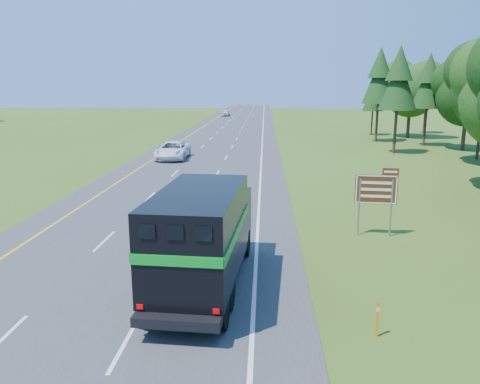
{
  "coord_description": "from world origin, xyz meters",
  "views": [
    {
      "loc": [
        5.81,
        -9.98,
        7.31
      ],
      "look_at": [
        4.44,
        15.97,
        1.41
      ],
      "focal_mm": 35.0,
      "sensor_mm": 36.0,
      "label": 1
    }
  ],
  "objects": [
    {
      "name": "horse_truck",
      "position": [
        3.63,
        6.03,
        2.07
      ],
      "size": [
        3.24,
        8.75,
        3.8
      ],
      "rotation": [
        0.0,
        0.0,
        -0.07
      ],
      "color": "black",
      "rests_on": "road"
    },
    {
      "name": "lane_markings",
      "position": [
        0.0,
        50.0,
        0.04
      ],
      "size": [
        11.15,
        260.0,
        0.01
      ],
      "color": "yellow",
      "rests_on": "road"
    },
    {
      "name": "exit_sign",
      "position": [
        11.33,
        12.67,
        2.23
      ],
      "size": [
        2.02,
        0.27,
        3.44
      ],
      "rotation": [
        0.0,
        0.0,
        -0.1
      ],
      "color": "gray",
      "rests_on": "ground"
    },
    {
      "name": "road",
      "position": [
        0.0,
        50.0,
        0.02
      ],
      "size": [
        15.0,
        260.0,
        0.04
      ],
      "primitive_type": "cube",
      "color": "#38383A",
      "rests_on": "ground"
    },
    {
      "name": "far_car",
      "position": [
        -3.91,
        107.03,
        0.82
      ],
      "size": [
        1.96,
        4.63,
        1.56
      ],
      "primitive_type": "imported",
      "rotation": [
        0.0,
        0.0,
        -0.03
      ],
      "color": "silver",
      "rests_on": "road"
    },
    {
      "name": "white_suv",
      "position": [
        -3.53,
        36.97,
        0.91
      ],
      "size": [
        2.95,
        6.31,
        1.75
      ],
      "primitive_type": "imported",
      "rotation": [
        0.0,
        0.0,
        0.01
      ],
      "color": "white",
      "rests_on": "road"
    },
    {
      "name": "delineator",
      "position": [
        9.21,
        2.87,
        0.61
      ],
      "size": [
        0.09,
        0.05,
        1.15
      ],
      "color": "orange",
      "rests_on": "ground"
    }
  ]
}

